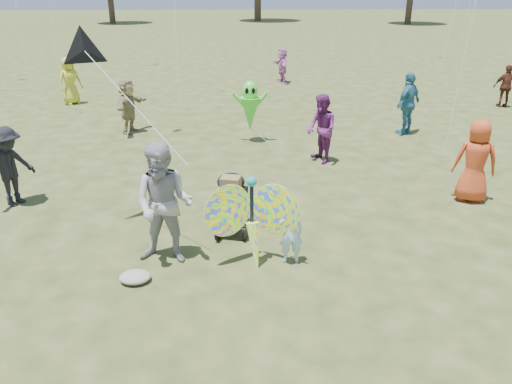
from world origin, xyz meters
TOP-DOWN VIEW (x-y plane):
  - ground at (0.00, 0.00)m, footprint 160.00×160.00m
  - child_girl at (0.35, 1.11)m, footprint 0.41×0.29m
  - adult_man at (-1.67, 1.25)m, footprint 1.12×0.94m
  - grey_bag at (-2.10, 0.61)m, footprint 0.49×0.40m
  - crowd_a at (4.40, 3.50)m, footprint 0.98×0.77m
  - crowd_b at (-5.12, 3.65)m, footprint 1.06×1.23m
  - crowd_c at (4.61, 8.51)m, footprint 1.12×1.05m
  - crowd_d at (-3.77, 8.93)m, footprint 0.96×1.60m
  - crowd_e at (1.62, 6.04)m, footprint 0.89×1.01m
  - crowd_g at (-6.72, 12.93)m, footprint 1.00×0.96m
  - crowd_h at (9.30, 11.80)m, footprint 0.93×0.48m
  - crowd_j at (1.57, 16.99)m, footprint 0.76×1.48m
  - jogging_stroller at (-0.63, 2.31)m, footprint 0.64×1.11m
  - butterfly_kite at (-0.26, 1.11)m, footprint 1.74×0.75m
  - delta_kite_rig at (-3.02, 2.67)m, footprint 2.22×1.66m
  - alien_kite at (-0.13, 7.89)m, footprint 1.12×0.69m

SIDE VIEW (x-z plane):
  - ground at x=0.00m, z-range 0.00..0.00m
  - grey_bag at x=-2.10m, z-range 0.00..0.16m
  - child_girl at x=0.35m, z-range 0.00..1.09m
  - jogging_stroller at x=-0.63m, z-range 0.07..1.16m
  - butterfly_kite at x=-0.26m, z-range -0.10..1.60m
  - crowd_h at x=9.30m, z-range 0.00..1.52m
  - crowd_j at x=1.57m, z-range 0.00..1.53m
  - crowd_d at x=-3.77m, z-range 0.00..1.65m
  - crowd_b at x=-5.12m, z-range 0.00..1.66m
  - crowd_g at x=-6.72m, z-range 0.00..1.73m
  - crowd_e at x=1.62m, z-range 0.00..1.73m
  - crowd_a at x=4.40m, z-range 0.00..1.75m
  - crowd_c at x=4.61m, z-range 0.00..1.85m
  - alien_kite at x=-0.13m, z-range 0.10..1.84m
  - adult_man at x=-1.67m, z-range 0.00..2.03m
  - delta_kite_rig at x=-3.02m, z-range 2.21..4.21m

